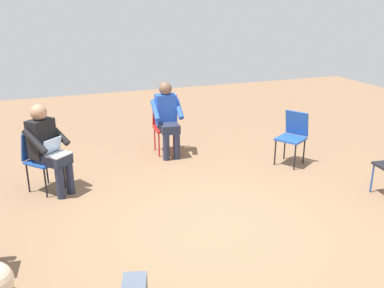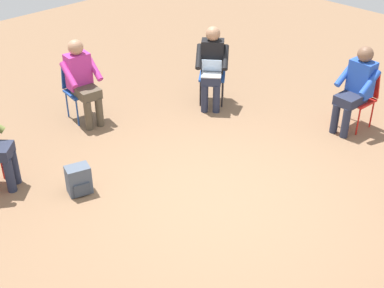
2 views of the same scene
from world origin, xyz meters
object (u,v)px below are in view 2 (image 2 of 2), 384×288
at_px(chair_southeast, 212,71).
at_px(chair_east, 78,86).
at_px(person_in_blue, 356,85).
at_px(chair_south, 361,95).
at_px(person_with_laptop, 212,63).
at_px(backpack_near_laptop_user, 79,181).
at_px(person_in_magenta, 82,78).

xyz_separation_m(chair_southeast, chair_east, (0.99, 1.83, 0.00)).
bearing_deg(chair_southeast, person_in_blue, 159.35).
bearing_deg(chair_east, chair_south, 139.29).
relative_size(person_with_laptop, backpack_near_laptop_user, 3.44).
xyz_separation_m(chair_southeast, chair_south, (-2.08, -0.91, 0.00)).
relative_size(chair_east, person_in_magenta, 0.69).
bearing_deg(chair_southeast, person_in_magenta, 25.56).
bearing_deg(person_in_magenta, person_in_blue, 139.43).
bearing_deg(backpack_near_laptop_user, person_in_blue, -111.12).
xyz_separation_m(person_in_blue, backpack_near_laptop_user, (1.43, 3.71, -0.54)).
xyz_separation_m(chair_southeast, backpack_near_laptop_user, (-0.63, 2.96, -0.34)).
xyz_separation_m(person_in_blue, person_in_magenta, (2.89, 2.60, 0.00)).
distance_m(person_in_blue, person_in_magenta, 3.89).
height_order(person_in_blue, person_in_magenta, same).
relative_size(chair_south, person_with_laptop, 0.69).
bearing_deg(chair_south, person_in_magenta, 47.09).
relative_size(person_in_blue, backpack_near_laptop_user, 3.44).
xyz_separation_m(chair_south, person_with_laptop, (1.96, 1.04, 0.20)).
relative_size(person_with_laptop, person_in_blue, 1.00).
bearing_deg(backpack_near_laptop_user, person_with_laptop, -79.55).
xyz_separation_m(chair_east, chair_south, (-3.06, -2.75, 0.00)).
height_order(chair_east, backpack_near_laptop_user, chair_east).
xyz_separation_m(chair_southeast, person_with_laptop, (-0.11, 0.13, 0.20)).
height_order(chair_east, person_in_blue, person_in_blue).
height_order(chair_east, chair_south, same).
bearing_deg(person_in_blue, person_in_magenta, 45.42).
bearing_deg(person_with_laptop, backpack_near_laptop_user, 59.89).
xyz_separation_m(person_with_laptop, person_in_magenta, (0.93, 1.73, 0.00)).
bearing_deg(chair_east, person_with_laptop, 154.62).
height_order(person_in_magenta, backpack_near_laptop_user, person_in_magenta).
bearing_deg(person_in_blue, chair_east, 43.61).
bearing_deg(chair_southeast, backpack_near_laptop_user, 61.50).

